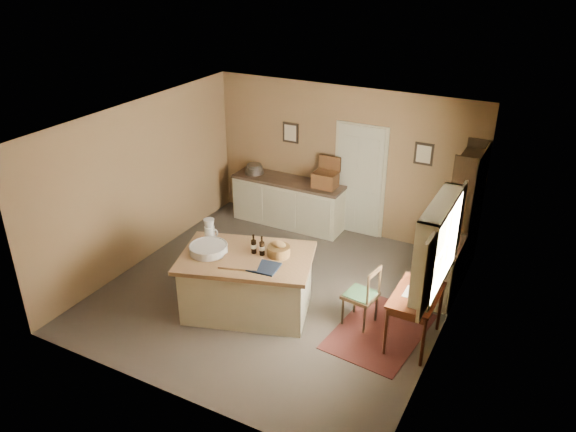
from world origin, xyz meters
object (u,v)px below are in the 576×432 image
Objects in this scene: desk_chair at (360,296)px; right_cabinet at (439,268)px; sideboard at (289,201)px; work_island at (247,282)px; writing_desk at (416,300)px; shelving_unit at (468,212)px.

desk_chair is 1.48m from right_cabinet.
sideboard is at bearing 161.01° from right_cabinet.
writing_desk is at bearing -8.14° from work_island.
writing_desk is 1.33m from right_cabinet.
desk_chair is (2.35, -2.33, -0.03)m from sideboard.
shelving_unit is (2.51, 2.60, 0.57)m from work_island.
work_island is 2.92m from right_cabinet.
desk_chair is 2.41m from shelving_unit.
sideboard is 1.02× the size of shelving_unit.
sideboard is at bearing 142.88° from desk_chair.
work_island is at bearing -133.99° from shelving_unit.
shelving_unit is (0.16, 2.19, 0.38)m from writing_desk.
sideboard reaches higher than right_cabinet.
writing_desk is at bearing -89.99° from right_cabinet.
sideboard is 3.95m from writing_desk.
shelving_unit reaches higher than desk_chair.
writing_desk is (3.13, -2.39, 0.19)m from sideboard.
right_cabinet is (3.13, -1.08, -0.02)m from sideboard.
shelving_unit is at bearing -3.48° from sideboard.
work_island is at bearing -143.83° from right_cabinet.
work_island is at bearing -74.43° from sideboard.
work_island is 2.90m from sideboard.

